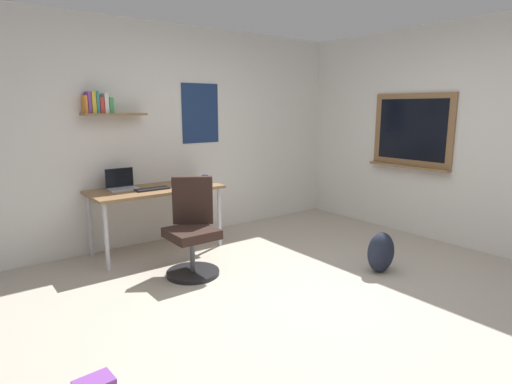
# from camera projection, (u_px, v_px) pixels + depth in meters

# --- Properties ---
(ground_plane) EXTENTS (5.20, 5.20, 0.00)m
(ground_plane) POSITION_uv_depth(u_px,v_px,m) (317.00, 301.00, 3.58)
(ground_plane) COLOR #ADA393
(ground_plane) RESTS_ON ground
(wall_back) EXTENTS (5.00, 0.30, 2.60)m
(wall_back) POSITION_uv_depth(u_px,v_px,m) (178.00, 134.00, 5.23)
(wall_back) COLOR silver
(wall_back) RESTS_ON ground
(wall_right) EXTENTS (0.22, 5.00, 2.60)m
(wall_right) POSITION_uv_depth(u_px,v_px,m) (469.00, 136.00, 4.80)
(wall_right) COLOR silver
(wall_right) RESTS_ON ground
(desk) EXTENTS (1.45, 0.67, 0.74)m
(desk) POSITION_uv_depth(u_px,v_px,m) (156.00, 194.00, 4.73)
(desk) COLOR olive
(desk) RESTS_ON ground
(office_chair) EXTENTS (0.56, 0.57, 0.95)m
(office_chair) POSITION_uv_depth(u_px,v_px,m) (192.00, 233.00, 4.13)
(office_chair) COLOR black
(office_chair) RESTS_ON ground
(laptop) EXTENTS (0.31, 0.21, 0.23)m
(laptop) POSITION_uv_depth(u_px,v_px,m) (122.00, 184.00, 4.63)
(laptop) COLOR #ADAFB5
(laptop) RESTS_ON desk
(keyboard) EXTENTS (0.37, 0.13, 0.02)m
(keyboard) POSITION_uv_depth(u_px,v_px,m) (152.00, 189.00, 4.60)
(keyboard) COLOR black
(keyboard) RESTS_ON desk
(computer_mouse) EXTENTS (0.10, 0.06, 0.03)m
(computer_mouse) POSITION_uv_depth(u_px,v_px,m) (176.00, 186.00, 4.77)
(computer_mouse) COLOR #262628
(computer_mouse) RESTS_ON desk
(coffee_mug) EXTENTS (0.08, 0.08, 0.09)m
(coffee_mug) POSITION_uv_depth(u_px,v_px,m) (205.00, 179.00, 5.05)
(coffee_mug) COLOR #334CA5
(coffee_mug) RESTS_ON desk
(backpack) EXTENTS (0.32, 0.22, 0.41)m
(backpack) POSITION_uv_depth(u_px,v_px,m) (381.00, 252.00, 4.19)
(backpack) COLOR #1E2333
(backpack) RESTS_ON ground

